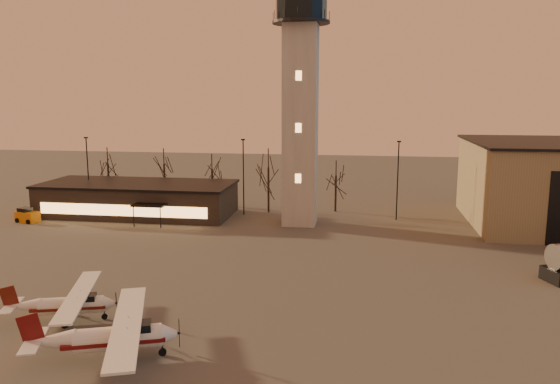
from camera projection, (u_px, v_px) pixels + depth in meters
The scene contains 8 objects.
ground at pixel (250, 320), 38.74m from camera, with size 220.00×220.00×0.00m, color #423F3D.
control_tower at pixel (301, 90), 65.09m from camera, with size 6.80×6.80×32.60m.
terminal at pixel (138, 199), 72.78m from camera, with size 25.40×12.20×4.30m.
light_poles at pixel (305, 180), 67.89m from camera, with size 58.50×12.25×10.14m.
tree_row at pixel (212, 165), 77.86m from camera, with size 37.20×9.20×8.80m.
cessna_front at pixel (121, 342), 32.79m from camera, with size 9.83×12.00×3.37m.
cessna_rear at pixel (74, 308), 38.42m from camera, with size 8.31×10.26×2.85m.
service_cart at pixel (27, 217), 68.66m from camera, with size 3.18×2.44×1.82m.
Camera 1 is at (7.63, -35.81, 15.75)m, focal length 35.00 mm.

